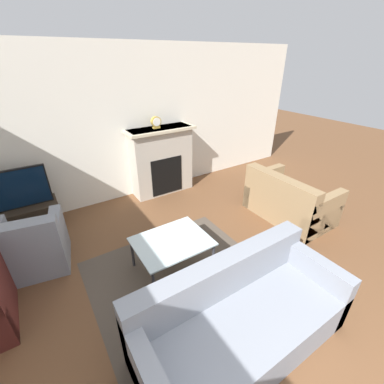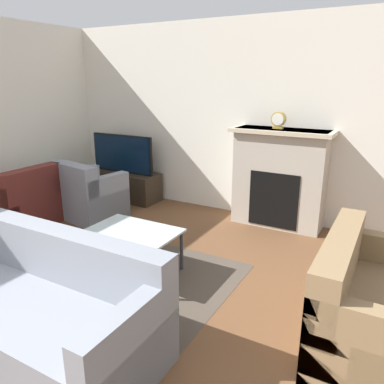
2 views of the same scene
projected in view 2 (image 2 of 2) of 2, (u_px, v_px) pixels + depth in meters
name	position (u px, v px, depth m)	size (l,w,h in m)	color
wall_back	(233.00, 120.00, 5.30)	(8.48, 0.06, 2.70)	silver
area_rug	(119.00, 281.00, 3.68)	(2.11, 1.92, 0.00)	#4C4238
fireplace	(279.00, 176.00, 4.93)	(1.29, 0.47, 1.30)	#B2A899
tv_stand	(124.00, 185.00, 6.16)	(1.21, 0.47, 0.45)	#2D2319
tv	(122.00, 154.00, 6.01)	(1.14, 0.06, 0.61)	black
couch_sectional	(35.00, 310.00, 2.74)	(2.01, 0.87, 0.82)	gray
couch_loveseat	(375.00, 311.00, 2.73)	(0.87, 1.34, 0.82)	#8C704C
armchair_by_window	(22.00, 204.00, 5.01)	(0.75, 0.84, 0.82)	#5B231E
armchair_accent	(90.00, 197.00, 5.28)	(0.91, 0.84, 0.82)	gray
coffee_table	(129.00, 236.00, 3.73)	(0.91, 0.72, 0.45)	#333338
potted_plant	(56.00, 180.00, 5.64)	(0.42, 0.42, 0.70)	beige
mantel_clock	(278.00, 120.00, 4.74)	(0.18, 0.07, 0.21)	#B79338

